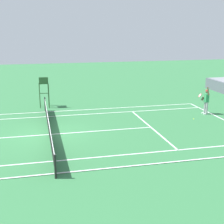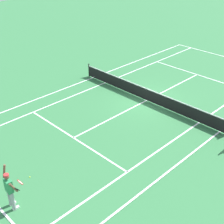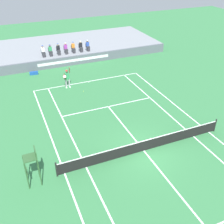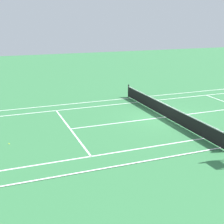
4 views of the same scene
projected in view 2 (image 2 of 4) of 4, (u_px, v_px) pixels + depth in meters
name	position (u px, v px, depth m)	size (l,w,h in m)	color
ground_plane	(146.00, 101.00, 21.70)	(80.00, 80.00, 0.00)	#337542
court	(146.00, 101.00, 21.69)	(11.08, 23.88, 0.03)	#337542
net	(147.00, 94.00, 21.44)	(11.98, 0.10, 1.07)	black
tennis_player	(10.00, 190.00, 12.83)	(0.79, 0.62, 2.08)	#9E9EA3
tennis_ball	(30.00, 177.00, 14.91)	(0.07, 0.07, 0.07)	#D1E533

